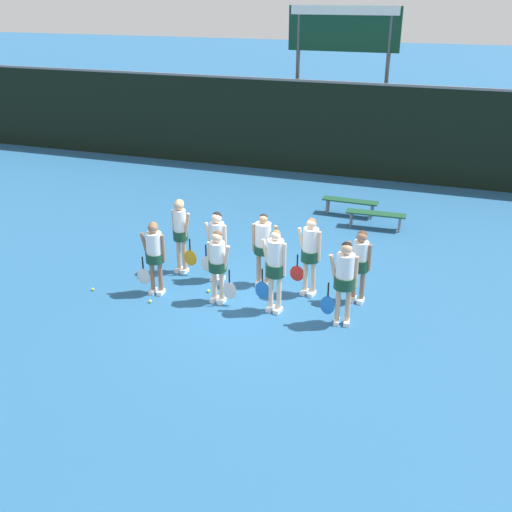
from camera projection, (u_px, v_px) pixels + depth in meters
The scene contains 20 objects.
ground_plane at pixel (256, 296), 12.94m from camera, with size 140.00×140.00×0.00m, color #235684.
fence_windscreen at pixel (349, 130), 20.54m from camera, with size 60.00×0.08×3.27m.
scoreboard at pixel (343, 43), 20.50m from camera, with size 3.86×0.15×5.58m.
bench_courtside at pixel (376, 215), 16.47m from camera, with size 1.63×0.44×0.45m.
bench_far at pixel (350, 202), 17.42m from camera, with size 1.61×0.39×0.46m.
player_0 at pixel (154, 252), 12.68m from camera, with size 0.69×0.40×1.65m.
player_1 at pixel (218, 261), 12.33m from camera, with size 0.66×0.38×1.60m.
player_2 at pixel (275, 265), 11.92m from camera, with size 0.67×0.38×1.78m.
player_3 at pixel (344, 276), 11.46m from camera, with size 0.68×0.41×1.75m.
player_4 at pixel (181, 230), 13.63m from camera, with size 0.63×0.34×1.78m.
player_5 at pixel (217, 240), 13.27m from camera, with size 0.65×0.38×1.64m.
player_6 at pixel (263, 244), 13.06m from camera, with size 0.69×0.40×1.67m.
player_7 at pixel (310, 250), 12.60m from camera, with size 0.67×0.38×1.75m.
player_8 at pixel (360, 261), 12.35m from camera, with size 0.66×0.37×1.60m.
tennis_ball_0 at pixel (204, 259), 14.64m from camera, with size 0.07×0.07×0.07m, color #CCE033.
tennis_ball_1 at pixel (150, 301), 12.65m from camera, with size 0.07×0.07×0.07m, color #CCE033.
tennis_ball_2 at pixel (93, 289), 13.16m from camera, with size 0.06×0.06×0.06m, color #CCE033.
tennis_ball_3 at pixel (277, 269), 14.08m from camera, with size 0.07×0.07×0.07m, color #CCE033.
tennis_ball_4 at pixel (139, 277), 13.74m from camera, with size 0.06×0.06×0.06m, color #CCE033.
tennis_ball_5 at pixel (208, 291), 13.08m from camera, with size 0.07×0.07×0.07m, color #CCE033.
Camera 1 is at (3.83, -10.81, 6.06)m, focal length 42.00 mm.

